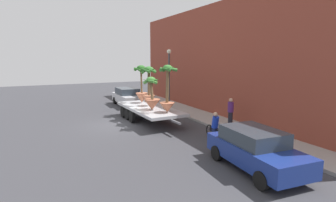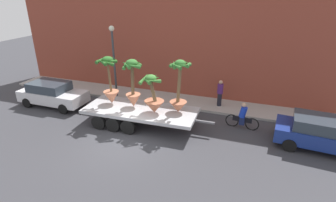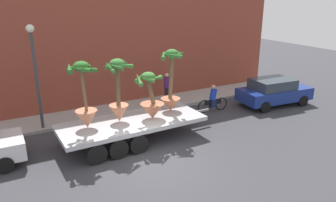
{
  "view_description": "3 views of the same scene",
  "coord_description": "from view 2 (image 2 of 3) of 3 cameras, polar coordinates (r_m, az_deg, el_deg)",
  "views": [
    {
      "loc": [
        16.56,
        -4.49,
        4.3
      ],
      "look_at": [
        2.0,
        2.61,
        1.67
      ],
      "focal_mm": 28.63,
      "sensor_mm": 36.0,
      "label": 1
    },
    {
      "loc": [
        5.99,
        -10.14,
        7.21
      ],
      "look_at": [
        1.65,
        2.08,
        1.73
      ],
      "focal_mm": 28.77,
      "sensor_mm": 36.0,
      "label": 2
    },
    {
      "loc": [
        -4.84,
        -10.06,
        6.22
      ],
      "look_at": [
        1.87,
        2.37,
        1.52
      ],
      "focal_mm": 34.53,
      "sensor_mm": 36.0,
      "label": 3
    }
  ],
  "objects": [
    {
      "name": "cyclist",
      "position": [
        15.31,
        15.51,
        -3.3
      ],
      "size": [
        1.84,
        0.38,
        1.54
      ],
      "color": "black",
      "rests_on": "ground"
    },
    {
      "name": "trailing_car",
      "position": [
        19.13,
        -23.3,
        1.47
      ],
      "size": [
        4.42,
        1.93,
        1.58
      ],
      "color": "silver",
      "rests_on": "ground"
    },
    {
      "name": "street_lamp",
      "position": [
        18.48,
        -11.48,
        10.01
      ],
      "size": [
        0.36,
        0.36,
        4.83
      ],
      "color": "#383D42",
      "rests_on": "sidewalk"
    },
    {
      "name": "parked_car",
      "position": [
        14.83,
        29.78,
        -5.89
      ],
      "size": [
        4.38,
        2.24,
        1.58
      ],
      "color": "navy",
      "rests_on": "ground"
    },
    {
      "name": "potted_palm_rear",
      "position": [
        14.27,
        -3.14,
        0.49
      ],
      "size": [
        1.28,
        1.25,
        2.12
      ],
      "color": "#B26647",
      "rests_on": "flatbed_trailer"
    },
    {
      "name": "potted_palm_middle",
      "position": [
        15.64,
        -12.19,
        3.47
      ],
      "size": [
        1.18,
        1.22,
        2.78
      ],
      "color": "#C17251",
      "rests_on": "flatbed_trailer"
    },
    {
      "name": "pedestrian_near_gate",
      "position": [
        17.44,
        10.94,
        1.75
      ],
      "size": [
        0.36,
        0.36,
        1.71
      ],
      "color": "black",
      "rests_on": "sidewalk"
    },
    {
      "name": "sidewalk",
      "position": [
        18.73,
        -0.64,
        0.5
      ],
      "size": [
        24.0,
        2.2,
        0.15
      ],
      "primitive_type": "cube",
      "color": "#A39E99",
      "rests_on": "ground"
    },
    {
      "name": "ground_plane",
      "position": [
        13.81,
        -9.5,
        -8.93
      ],
      "size": [
        60.0,
        60.0,
        0.0
      ],
      "primitive_type": "plane",
      "color": "#38383D"
    },
    {
      "name": "potted_palm_extra",
      "position": [
        14.15,
        2.32,
        2.15
      ],
      "size": [
        1.12,
        1.19,
        2.9
      ],
      "color": "#B26647",
      "rests_on": "flatbed_trailer"
    },
    {
      "name": "potted_palm_front",
      "position": [
        14.95,
        -7.47,
        3.19
      ],
      "size": [
        1.19,
        1.23,
        2.74
      ],
      "color": "#C17251",
      "rests_on": "flatbed_trailer"
    },
    {
      "name": "building_facade",
      "position": [
        19.17,
        1.11,
        13.52
      ],
      "size": [
        24.0,
        1.2,
        8.18
      ],
      "primitive_type": "cube",
      "color": "brown",
      "rests_on": "ground"
    },
    {
      "name": "flatbed_trailer",
      "position": [
        15.23,
        -6.68,
        -2.25
      ],
      "size": [
        7.34,
        2.7,
        0.98
      ],
      "color": "#B7BABF",
      "rests_on": "ground"
    }
  ]
}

